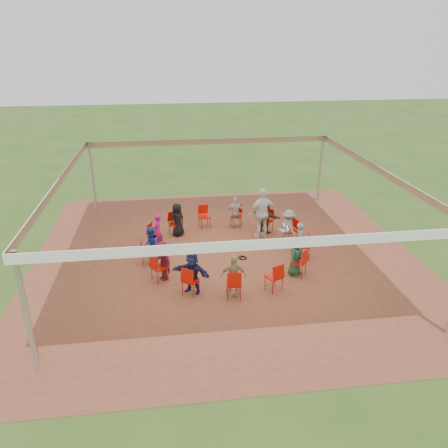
{
  "coord_description": "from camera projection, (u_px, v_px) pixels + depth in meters",
  "views": [
    {
      "loc": [
        -1.85,
        -13.33,
        6.88
      ],
      "look_at": [
        -0.02,
        0.3,
        1.08
      ],
      "focal_mm": 35.0,
      "sensor_mm": 36.0,
      "label": 1
    }
  ],
  "objects": [
    {
      "name": "person_seated_10",
      "position": [
        300.0,
        240.0,
        14.73
      ],
      "size": [
        0.38,
        0.51,
        1.28
      ],
      "primitive_type": "imported",
      "rotation": [
        0.0,
        0.0,
        1.4
      ],
      "color": "slate",
      "rests_on": "ground"
    },
    {
      "name": "chair_5",
      "position": [
        155.0,
        235.0,
        15.57
      ],
      "size": [
        0.57,
        0.56,
        0.9
      ],
      "primitive_type": null,
      "rotation": [
        0.0,
        0.0,
        -1.99
      ],
      "color": "#B50C00",
      "rests_on": "ground"
    },
    {
      "name": "chair_9",
      "position": [
        234.0,
        284.0,
        12.48
      ],
      "size": [
        0.44,
        0.46,
        0.9
      ],
      "primitive_type": null,
      "rotation": [
        0.0,
        0.0,
        -0.05
      ],
      "color": "#B50C00",
      "rests_on": "ground"
    },
    {
      "name": "person_seated_0",
      "position": [
        288.0,
        227.0,
        15.82
      ],
      "size": [
        0.64,
        0.91,
        1.28
      ],
      "primitive_type": "imported",
      "rotation": [
        0.0,
        0.0,
        1.88
      ],
      "color": "slate",
      "rests_on": "ground"
    },
    {
      "name": "cable_coil",
      "position": [
        243.0,
        258.0,
        14.9
      ],
      "size": [
        0.34,
        0.34,
        0.03
      ],
      "rotation": [
        0.0,
        0.0,
        -0.17
      ],
      "color": "black",
      "rests_on": "ground"
    },
    {
      "name": "person_seated_8",
      "position": [
        233.0,
        276.0,
        12.51
      ],
      "size": [
        0.77,
        0.42,
        1.28
      ],
      "primitive_type": "imported",
      "rotation": [
        0.0,
        0.0,
        -0.05
      ],
      "color": "tan",
      "rests_on": "ground"
    },
    {
      "name": "person_seated_6",
      "position": [
        162.0,
        261.0,
        13.35
      ],
      "size": [
        0.78,
        0.92,
        1.28
      ],
      "primitive_type": "imported",
      "rotation": [
        0.0,
        0.0,
        -1.02
      ],
      "color": "#410E18",
      "rests_on": "ground"
    },
    {
      "name": "person_seated_2",
      "position": [
        236.0,
        213.0,
        17.11
      ],
      "size": [
        0.83,
        0.58,
        1.28
      ],
      "primitive_type": "imported",
      "rotation": [
        0.0,
        0.0,
        2.85
      ],
      "color": "#B9B0A3",
      "rests_on": "ground"
    },
    {
      "name": "chair_12",
      "position": [
        303.0,
        246.0,
        14.8
      ],
      "size": [
        0.51,
        0.49,
        0.9
      ],
      "primitive_type": null,
      "rotation": [
        0.0,
        0.0,
        1.4
      ],
      "color": "#B50C00",
      "rests_on": "ground"
    },
    {
      "name": "chair_7",
      "position": [
        159.0,
        268.0,
        13.36
      ],
      "size": [
        0.59,
        0.59,
        0.9
      ],
      "primitive_type": null,
      "rotation": [
        0.0,
        0.0,
        -1.02
      ],
      "color": "#B50C00",
      "rests_on": "ground"
    },
    {
      "name": "person_seated_4",
      "position": [
        158.0,
        231.0,
        15.47
      ],
      "size": [
        0.47,
        0.55,
        1.28
      ],
      "primitive_type": "imported",
      "rotation": [
        0.0,
        0.0,
        -1.99
      ],
      "color": "#97145F",
      "rests_on": "ground"
    },
    {
      "name": "chair_1",
      "position": [
        267.0,
        221.0,
        16.84
      ],
      "size": [
        0.61,
        0.61,
        0.9
      ],
      "primitive_type": null,
      "rotation": [
        0.0,
        0.0,
        2.36
      ],
      "color": "#B50C00",
      "rests_on": "ground"
    },
    {
      "name": "laptop",
      "position": [
        285.0,
        228.0,
        15.77
      ],
      "size": [
        0.36,
        0.4,
        0.23
      ],
      "rotation": [
        0.0,
        0.0,
        1.88
      ],
      "color": "#B7B7BC",
      "rests_on": "ground"
    },
    {
      "name": "person_seated_5",
      "position": [
        151.0,
        246.0,
        14.36
      ],
      "size": [
        0.4,
        0.64,
        1.28
      ],
      "primitive_type": "imported",
      "rotation": [
        0.0,
        0.0,
        -1.5
      ],
      "color": "navy",
      "rests_on": "ground"
    },
    {
      "name": "person_seated_7",
      "position": [
        192.0,
        273.0,
        12.69
      ],
      "size": [
        1.24,
        0.99,
        1.28
      ],
      "primitive_type": "imported",
      "rotation": [
        0.0,
        0.0,
        -0.54
      ],
      "color": "#161B42",
      "rests_on": "ground"
    },
    {
      "name": "chair_2",
      "position": [
        236.0,
        216.0,
        17.3
      ],
      "size": [
        0.53,
        0.54,
        0.9
      ],
      "primitive_type": null,
      "rotation": [
        0.0,
        0.0,
        2.85
      ],
      "color": "#B50C00",
      "rests_on": "ground"
    },
    {
      "name": "chair_8",
      "position": [
        191.0,
        280.0,
        12.66
      ],
      "size": [
        0.59,
        0.59,
        0.9
      ],
      "primitive_type": null,
      "rotation": [
        0.0,
        0.0,
        -0.54
      ],
      "color": "#B50C00",
      "rests_on": "ground"
    },
    {
      "name": "person_seated_9",
      "position": [
        295.0,
        256.0,
        13.66
      ],
      "size": [
        0.66,
        0.71,
        1.28
      ],
      "primitive_type": "imported",
      "rotation": [
        0.0,
        0.0,
        0.91
      ],
      "color": "#20442C",
      "rests_on": "ground"
    },
    {
      "name": "chair_3",
      "position": [
        204.0,
        217.0,
        17.2
      ],
      "size": [
        0.5,
        0.51,
        0.9
      ],
      "primitive_type": null,
      "rotation": [
        0.0,
        0.0,
        -2.95
      ],
      "color": "#B50C00",
      "rests_on": "ground"
    },
    {
      "name": "chair_0",
      "position": [
        291.0,
        231.0,
        15.94
      ],
      "size": [
        0.55,
        0.53,
        0.9
      ],
      "primitive_type": null,
      "rotation": [
        0.0,
        0.0,
        1.88
      ],
      "color": "#B50C00",
      "rests_on": "ground"
    },
    {
      "name": "standing_person",
      "position": [
        262.0,
        213.0,
        16.15
      ],
      "size": [
        1.24,
        0.84,
        1.93
      ],
      "primitive_type": "imported",
      "rotation": [
        0.0,
        0.0,
        3.39
      ],
      "color": "silver",
      "rests_on": "ground"
    },
    {
      "name": "dirt_patch",
      "position": [
        226.0,
        256.0,
        15.07
      ],
      "size": [
        13.0,
        13.0,
        0.0
      ],
      "primitive_type": "plane",
      "color": "brown",
      "rests_on": "ground"
    },
    {
      "name": "chair_6",
      "position": [
        148.0,
        251.0,
        14.41
      ],
      "size": [
        0.47,
        0.45,
        0.9
      ],
      "primitive_type": null,
      "rotation": [
        0.0,
        0.0,
        -1.5
      ],
      "color": "#B50C00",
      "rests_on": "ground"
    },
    {
      "name": "chair_10",
      "position": [
        274.0,
        277.0,
        12.84
      ],
      "size": [
        0.57,
        0.58,
        0.9
      ],
      "primitive_type": null,
      "rotation": [
        0.0,
        0.0,
        0.43
      ],
      "color": "#B50C00",
      "rests_on": "ground"
    },
    {
      "name": "chair_4",
      "position": [
        176.0,
        224.0,
        16.58
      ],
      "size": [
        0.6,
        0.61,
        0.9
      ],
      "primitive_type": null,
      "rotation": [
        0.0,
        0.0,
        -2.47
      ],
      "color": "#B50C00",
      "rests_on": "ground"
    },
    {
      "name": "person_seated_1",
      "position": [
        265.0,
        217.0,
        16.68
      ],
      "size": [
        1.15,
        1.15,
        1.28
      ],
      "primitive_type": "imported",
      "rotation": [
        0.0,
        0.0,
        2.36
      ],
      "color": "#4F3625",
      "rests_on": "ground"
    },
    {
      "name": "ground",
      "position": [
        226.0,
        256.0,
        15.07
      ],
      "size": [
        80.0,
        80.0,
        0.0
      ],
      "primitive_type": "plane",
      "color": "#2E4C17",
      "rests_on": "ground"
    },
    {
      "name": "tent",
      "position": [
        226.0,
        191.0,
        14.15
      ],
      "size": [
        10.33,
        10.33,
        3.0
      ],
      "color": "#B2B2B7",
      "rests_on": "ground"
    },
    {
      "name": "chair_11",
      "position": [
        299.0,
        262.0,
        13.68
      ],
      "size": [
        0.6,
        0.6,
        0.9
      ],
      "primitive_type": null,
      "rotation": [
        0.0,
        0.0,
        0.91
      ],
      "color": "#B50C00",
      "rests_on": "ground"
    },
    {
      "name": "person_seated_3",
      "position": [
        178.0,
        220.0,
        16.43
      ],
      "size": [
        0.71,
        0.66,
        1.28
      ],
      "primitive_type": "imported",
      "rotation": [
        0.0,
        0.0,
        -2.47
      ],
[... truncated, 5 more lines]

